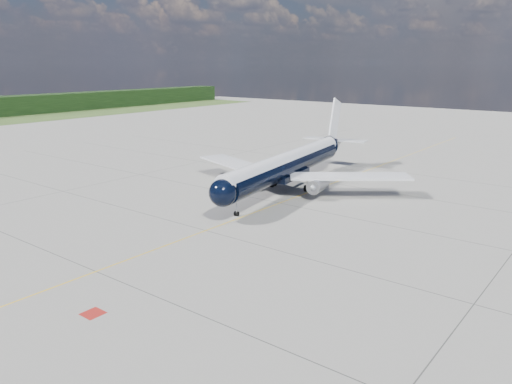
% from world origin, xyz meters
% --- Properties ---
extents(ground, '(320.00, 320.00, 0.00)m').
position_xyz_m(ground, '(0.00, 30.00, 0.00)').
color(ground, gray).
rests_on(ground, ground).
extents(taxiway_centerline, '(0.16, 160.00, 0.01)m').
position_xyz_m(taxiway_centerline, '(0.00, 25.00, 0.00)').
color(taxiway_centerline, yellow).
rests_on(taxiway_centerline, ground).
extents(red_marking, '(1.60, 1.60, 0.01)m').
position_xyz_m(red_marking, '(6.80, -10.00, 0.00)').
color(red_marking, maroon).
rests_on(red_marking, ground).
extents(main_airliner, '(36.19, 44.48, 12.89)m').
position_xyz_m(main_airliner, '(-3.48, 32.63, 4.00)').
color(main_airliner, black).
rests_on(main_airliner, ground).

